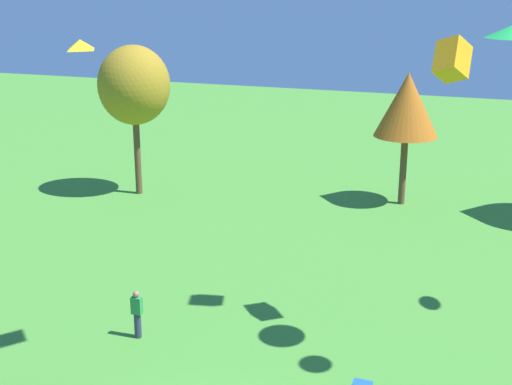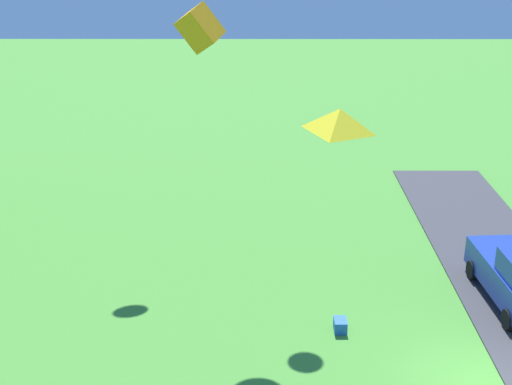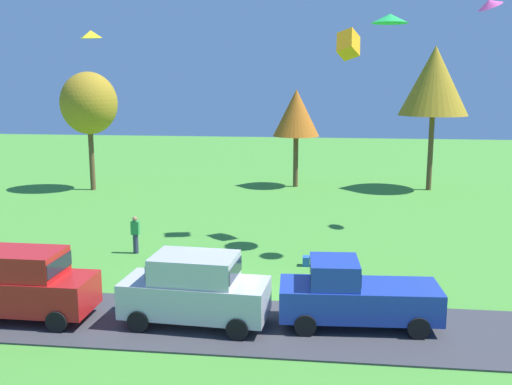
{
  "view_description": "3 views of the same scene",
  "coord_description": "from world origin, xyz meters",
  "views": [
    {
      "loc": [
        6.07,
        -14.3,
        11.77
      ],
      "look_at": [
        -0.82,
        5.02,
        5.51
      ],
      "focal_mm": 50.0,
      "sensor_mm": 36.0,
      "label": 1
    },
    {
      "loc": [
        -16.74,
        6.54,
        12.43
      ],
      "look_at": [
        1.04,
        6.59,
        5.47
      ],
      "focal_mm": 50.0,
      "sensor_mm": 36.0,
      "label": 2
    },
    {
      "loc": [
        3.62,
        -20.43,
        7.78
      ],
      "look_at": [
        0.47,
        5.0,
        2.89
      ],
      "focal_mm": 42.0,
      "sensor_mm": 36.0,
      "label": 3
    }
  ],
  "objects": [
    {
      "name": "kite_box_topmost",
      "position": [
        4.36,
        8.24,
        9.33
      ],
      "size": [
        1.1,
        1.54,
        1.53
      ],
      "primitive_type": "cube",
      "rotation": [
        0.58,
        0.3,
        2.69
      ],
      "color": "orange"
    },
    {
      "name": "kite_diamond_trailing_tail",
      "position": [
        -6.84,
        5.37,
        9.68
      ],
      "size": [
        1.06,
        1.02,
        0.37
      ],
      "primitive_type": "pyramid",
      "rotation": [
        0.04,
        0.0,
        5.98
      ],
      "color": "yellow"
    },
    {
      "name": "cooler_box",
      "position": [
        2.88,
        3.91,
        0.2
      ],
      "size": [
        0.56,
        0.4,
        0.4
      ],
      "primitive_type": "cube",
      "color": "blue",
      "rests_on": "ground"
    }
  ]
}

